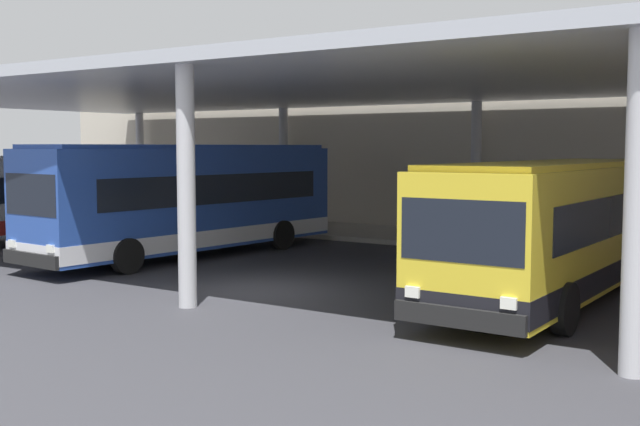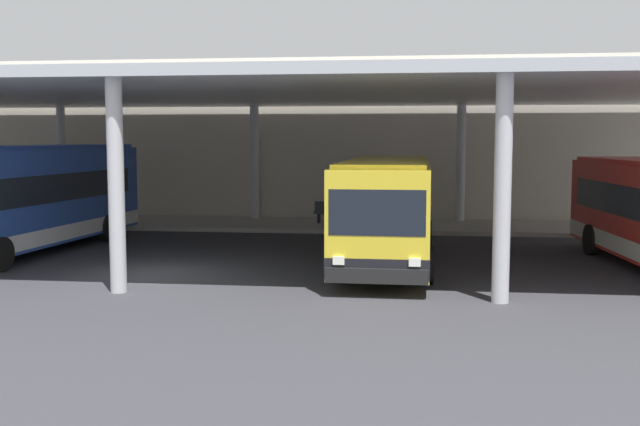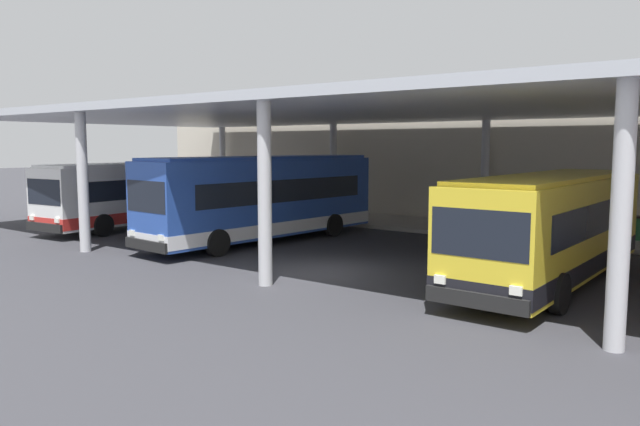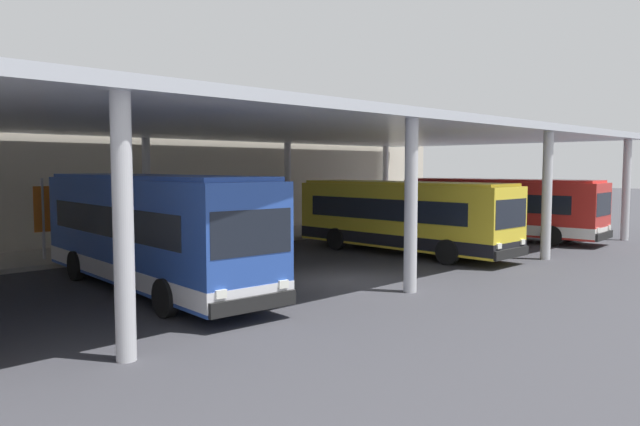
{
  "view_description": "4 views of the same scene",
  "coord_description": "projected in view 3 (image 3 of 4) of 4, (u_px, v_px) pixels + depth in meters",
  "views": [
    {
      "loc": [
        11.8,
        -14.86,
        3.5
      ],
      "look_at": [
        -0.95,
        4.12,
        1.56
      ],
      "focal_mm": 43.74,
      "sensor_mm": 36.0,
      "label": 1
    },
    {
      "loc": [
        7.25,
        -20.01,
        3.79
      ],
      "look_at": [
        4.44,
        2.19,
        1.57
      ],
      "focal_mm": 42.07,
      "sensor_mm": 36.0,
      "label": 2
    },
    {
      "loc": [
        11.66,
        -15.2,
        4.0
      ],
      "look_at": [
        -2.92,
        3.92,
        1.33
      ],
      "focal_mm": 34.05,
      "sensor_mm": 36.0,
      "label": 3
    },
    {
      "loc": [
        -14.69,
        -13.42,
        3.81
      ],
      "look_at": [
        3.53,
        4.97,
        1.82
      ],
      "focal_mm": 33.72,
      "sensor_mm": 36.0,
      "label": 4
    }
  ],
  "objects": [
    {
      "name": "canopy_shelter",
      "position": [
        405.0,
        112.0,
        23.24
      ],
      "size": [
        40.0,
        17.0,
        5.55
      ],
      "color": "silver",
      "rests_on": "ground"
    },
    {
      "name": "bus_second_bay",
      "position": [
        264.0,
        198.0,
        25.24
      ],
      "size": [
        3.29,
        11.48,
        3.57
      ],
      "color": "#284CA8",
      "rests_on": "ground"
    },
    {
      "name": "bus_nearest_bay",
      "position": [
        141.0,
        193.0,
        30.08
      ],
      "size": [
        3.34,
        10.69,
        3.17
      ],
      "color": "white",
      "rests_on": "ground"
    },
    {
      "name": "bus_middle_bay",
      "position": [
        552.0,
        227.0,
        17.59
      ],
      "size": [
        2.82,
        10.56,
        3.17
      ],
      "color": "yellow",
      "rests_on": "ground"
    },
    {
      "name": "station_building_facade",
      "position": [
        497.0,
        151.0,
        30.92
      ],
      "size": [
        48.0,
        1.6,
        7.49
      ],
      "primitive_type": "cube",
      "color": "beige",
      "rests_on": "ground"
    },
    {
      "name": "trash_bin",
      "position": [
        637.0,
        228.0,
        24.71
      ],
      "size": [
        0.52,
        0.52,
        0.98
      ],
      "color": "#236638",
      "rests_on": "platform_kerb"
    },
    {
      "name": "platform_kerb",
      "position": [
        469.0,
        229.0,
        28.75
      ],
      "size": [
        42.0,
        4.5,
        0.18
      ],
      "primitive_type": "cube",
      "color": "#A39E93",
      "rests_on": "ground"
    },
    {
      "name": "bench_waiting",
      "position": [
        554.0,
        223.0,
        26.41
      ],
      "size": [
        1.8,
        0.45,
        0.92
      ],
      "color": "#383D47",
      "rests_on": "platform_kerb"
    },
    {
      "name": "banner_sign",
      "position": [
        356.0,
        185.0,
        31.45
      ],
      "size": [
        0.7,
        0.12,
        3.2
      ],
      "color": "#B2B2B7",
      "rests_on": "platform_kerb"
    },
    {
      "name": "ground_plane",
      "position": [
        318.0,
        271.0,
        19.48
      ],
      "size": [
        200.0,
        200.0,
        0.0
      ],
      "primitive_type": "plane",
      "color": "#333338"
    }
  ]
}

